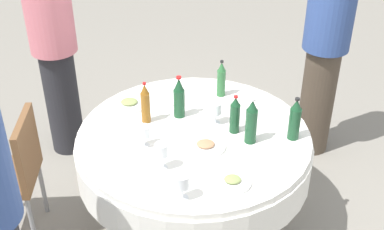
# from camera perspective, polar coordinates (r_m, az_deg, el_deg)

# --- Properties ---
(ground_plane) EXTENTS (10.00, 10.00, 0.00)m
(ground_plane) POSITION_cam_1_polar(r_m,az_deg,el_deg) (3.54, 0.00, -11.95)
(ground_plane) COLOR gray
(dining_table) EXTENTS (1.44, 1.44, 0.74)m
(dining_table) POSITION_cam_1_polar(r_m,az_deg,el_deg) (3.15, 0.00, -4.25)
(dining_table) COLOR white
(dining_table) RESTS_ON ground_plane
(bottle_green_right) EXTENTS (0.06, 0.06, 0.26)m
(bottle_green_right) POSITION_cam_1_polar(r_m,az_deg,el_deg) (3.40, 3.09, 4.01)
(bottle_green_right) COLOR #2D6B38
(bottle_green_right) RESTS_ON dining_table
(bottle_dark_green_rear) EXTENTS (0.06, 0.06, 0.25)m
(bottle_dark_green_rear) POSITION_cam_1_polar(r_m,az_deg,el_deg) (3.03, 4.64, -0.01)
(bottle_dark_green_rear) COLOR #194728
(bottle_dark_green_rear) RESTS_ON dining_table
(bottle_dark_green_outer) EXTENTS (0.07, 0.07, 0.28)m
(bottle_dark_green_outer) POSITION_cam_1_polar(r_m,az_deg,el_deg) (3.16, -1.67, 1.91)
(bottle_dark_green_outer) COLOR #194728
(bottle_dark_green_outer) RESTS_ON dining_table
(bottle_dark_green_south) EXTENTS (0.07, 0.07, 0.29)m
(bottle_dark_green_south) POSITION_cam_1_polar(r_m,az_deg,el_deg) (2.94, 6.48, -0.76)
(bottle_dark_green_south) COLOR #194728
(bottle_dark_green_south) RESTS_ON dining_table
(bottle_amber_front) EXTENTS (0.06, 0.06, 0.28)m
(bottle_amber_front) POSITION_cam_1_polar(r_m,az_deg,el_deg) (3.12, -5.45, 1.25)
(bottle_amber_front) COLOR #8C5619
(bottle_amber_front) RESTS_ON dining_table
(bottle_dark_green_left) EXTENTS (0.07, 0.07, 0.27)m
(bottle_dark_green_left) POSITION_cam_1_polar(r_m,az_deg,el_deg) (3.02, 11.27, -0.51)
(bottle_dark_green_left) COLOR #194728
(bottle_dark_green_left) RESTS_ON dining_table
(wine_glass_south) EXTENTS (0.07, 0.07, 0.14)m
(wine_glass_south) POSITION_cam_1_polar(r_m,az_deg,el_deg) (2.54, -1.26, -7.59)
(wine_glass_south) COLOR white
(wine_glass_south) RESTS_ON dining_table
(wine_glass_front) EXTENTS (0.07, 0.07, 0.14)m
(wine_glass_front) POSITION_cam_1_polar(r_m,az_deg,el_deg) (2.92, -5.62, -1.94)
(wine_glass_front) COLOR white
(wine_glass_front) RESTS_ON dining_table
(wine_glass_left) EXTENTS (0.07, 0.07, 0.16)m
(wine_glass_left) POSITION_cam_1_polar(r_m,az_deg,el_deg) (2.73, -3.64, -4.04)
(wine_glass_left) COLOR white
(wine_glass_left) RESTS_ON dining_table
(wine_glass_west) EXTENTS (0.07, 0.07, 0.15)m
(wine_glass_west) POSITION_cam_1_polar(r_m,az_deg,el_deg) (3.11, 2.47, 0.70)
(wine_glass_west) COLOR white
(wine_glass_west) RESTS_ON dining_table
(plate_north) EXTENTS (0.23, 0.23, 0.04)m
(plate_north) POSITION_cam_1_polar(r_m,az_deg,el_deg) (2.94, 1.35, -3.47)
(plate_north) COLOR white
(plate_north) RESTS_ON dining_table
(plate_far) EXTENTS (0.20, 0.20, 0.04)m
(plate_far) POSITION_cam_1_polar(r_m,az_deg,el_deg) (2.70, 4.39, -7.42)
(plate_far) COLOR white
(plate_far) RESTS_ON dining_table
(plate_east) EXTENTS (0.24, 0.24, 0.04)m
(plate_east) POSITION_cam_1_polar(r_m,az_deg,el_deg) (3.36, -7.25, 1.28)
(plate_east) COLOR white
(plate_east) RESTS_ON dining_table
(fork_rear) EXTENTS (0.18, 0.06, 0.00)m
(fork_rear) POSITION_cam_1_polar(r_m,az_deg,el_deg) (2.94, 9.41, -4.22)
(fork_rear) COLOR silver
(fork_rear) RESTS_ON dining_table
(fork_outer) EXTENTS (0.17, 0.09, 0.00)m
(fork_outer) POSITION_cam_1_polar(r_m,az_deg,el_deg) (2.68, -4.89, -8.04)
(fork_outer) COLOR silver
(fork_outer) RESTS_ON dining_table
(folded_napkin) EXTENTS (0.18, 0.18, 0.02)m
(folded_napkin) POSITION_cam_1_polar(r_m,az_deg,el_deg) (3.39, -2.61, 1.80)
(folded_napkin) COLOR white
(folded_napkin) RESTS_ON dining_table
(person_rear) EXTENTS (0.34, 0.34, 1.64)m
(person_rear) POSITION_cam_1_polar(r_m,az_deg,el_deg) (3.91, -15.37, 6.84)
(person_rear) COLOR #26262B
(person_rear) RESTS_ON ground_plane
(person_outer) EXTENTS (0.34, 0.34, 1.65)m
(person_outer) POSITION_cam_1_polar(r_m,az_deg,el_deg) (3.89, 14.47, 7.03)
(person_outer) COLOR #4C3F33
(person_outer) RESTS_ON ground_plane
(chair_left) EXTENTS (0.42, 0.42, 0.87)m
(chair_left) POSITION_cam_1_polar(r_m,az_deg,el_deg) (3.34, -19.47, -5.71)
(chair_left) COLOR brown
(chair_left) RESTS_ON ground_plane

